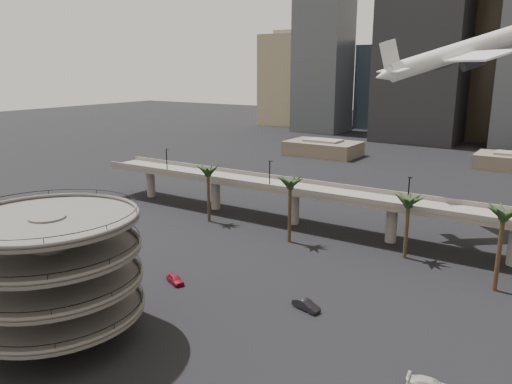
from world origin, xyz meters
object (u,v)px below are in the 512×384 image
Objects in this scene: parking_ramp at (52,266)px; airborne_jet at (456,53)px; car_b at (306,305)px; overpass at (341,199)px; car_a at (175,279)px.

parking_ramp is 86.39m from airborne_jet.
airborne_jet reaches higher than car_b.
overpass is 29.51× the size of car_b.
airborne_jet reaches higher than car_a.
car_a is at bearing 113.77° from car_b.
parking_ramp reaches higher than car_b.
airborne_jet is 63.93m from car_b.
car_a is (1.33, 20.64, -9.13)m from parking_ramp.
overpass reaches higher than car_b.
car_b is at bearing -57.81° from car_a.
parking_ramp is at bearing 150.75° from car_b.
airborne_jet reaches higher than overpass.
car_b is at bearing -73.55° from overpass.
parking_ramp is 60.46m from overpass.
airborne_jet is at bearing -3.58° from car_a.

